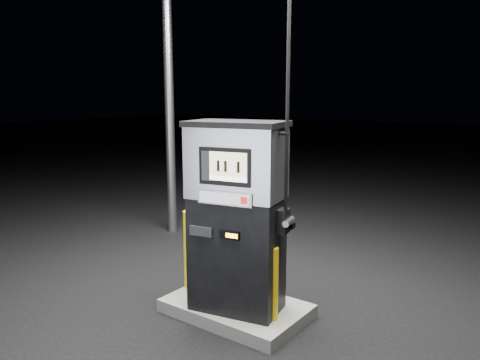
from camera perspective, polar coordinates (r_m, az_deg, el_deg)
The scene contains 5 objects.
ground at distance 5.70m, azimuth -0.47°, elevation -16.04°, with size 80.00×80.00×0.00m, color black.
pump_island at distance 5.67m, azimuth -0.47°, elevation -15.36°, with size 1.60×1.00×0.15m, color #5F5F5A.
fuel_dispenser at distance 5.14m, azimuth -0.36°, elevation -4.31°, with size 1.22×0.83×4.38m.
bollard_left at distance 5.90m, azimuth -6.23°, elevation -8.43°, with size 0.13×0.13×0.98m, color yellow.
bollard_right at distance 5.11m, azimuth 4.09°, elevation -12.52°, with size 0.11×0.11×0.80m, color yellow.
Camera 1 is at (3.07, -4.08, 2.54)m, focal length 35.00 mm.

